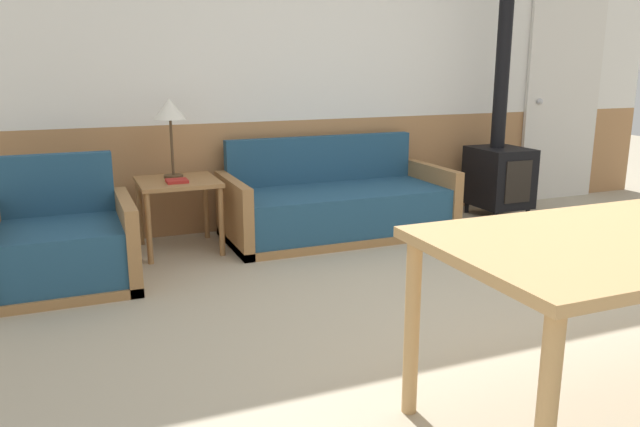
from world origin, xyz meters
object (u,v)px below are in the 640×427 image
couch (337,207)px  table_lamp (170,113)px  armchair (63,248)px  wood_stove (500,151)px  side_table (178,191)px

couch → table_lamp: 1.49m
armchair → wood_stove: wood_stove is taller
armchair → table_lamp: table_lamp is taller
couch → wood_stove: bearing=1.3°
couch → side_table: couch is taller
couch → side_table: size_ratio=3.16×
couch → wood_stove: size_ratio=0.73×
table_lamp → wood_stove: (2.86, -0.12, -0.42)m
side_table → table_lamp: size_ratio=0.98×
side_table → table_lamp: 0.57m
side_table → table_lamp: (-0.01, 0.10, 0.56)m
side_table → wood_stove: bearing=-0.5°
side_table → table_lamp: bearing=96.2°
wood_stove → side_table: bearing=179.5°
armchair → wood_stove: (3.66, 0.47, 0.35)m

